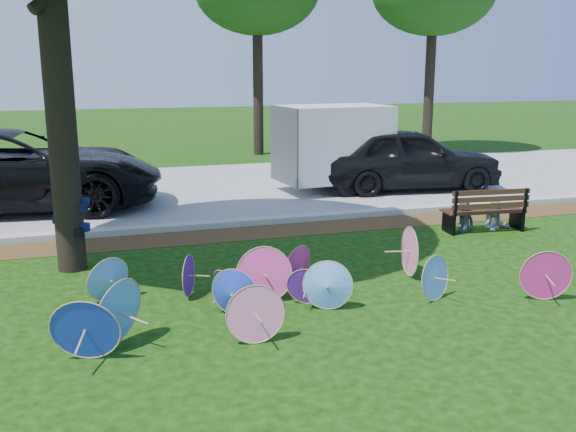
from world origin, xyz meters
name	(u,v)px	position (x,y,z in m)	size (l,w,h in m)	color
ground	(298,324)	(0.00, 0.00, 0.00)	(90.00, 90.00, 0.00)	black
mulch_strip	(223,235)	(0.00, 4.50, 0.01)	(90.00, 1.00, 0.01)	#472D16
curb	(216,224)	(0.00, 5.20, 0.06)	(90.00, 0.30, 0.12)	#B7B5AD
street	(185,190)	(0.00, 9.35, 0.01)	(90.00, 8.00, 0.01)	gray
parasol_pile	(275,285)	(-0.15, 0.51, 0.35)	(6.75, 2.31, 0.82)	#6721A6
black_van	(13,170)	(-3.94, 8.15, 0.90)	(2.97, 6.45, 1.79)	black
dark_pickup	(407,158)	(5.52, 7.71, 0.82)	(1.93, 4.79, 1.63)	black
cargo_trailer	(333,143)	(3.63, 8.07, 1.24)	(2.69, 1.70, 2.48)	silver
park_bench	(483,209)	(4.91, 3.38, 0.42)	(1.62, 0.62, 0.85)	black
person_left	(466,201)	(4.56, 3.43, 0.60)	(0.44, 0.29, 1.20)	#363A4A
person_right	(497,201)	(5.26, 3.43, 0.55)	(0.54, 0.42, 1.11)	#B0B0B9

